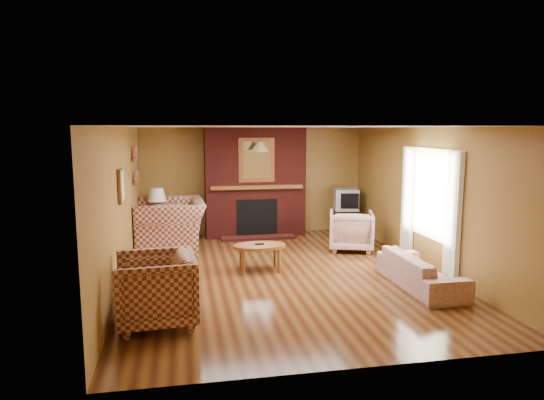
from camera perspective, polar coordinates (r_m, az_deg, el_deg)
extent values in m
plane|color=#3F1E0D|center=(8.08, 1.28, -8.67)|extent=(6.50, 6.50, 0.00)
plane|color=white|center=(7.72, 1.34, 8.60)|extent=(6.50, 6.50, 0.00)
plane|color=olive|center=(10.99, -2.21, 2.27)|extent=(6.50, 0.00, 6.50)
plane|color=olive|center=(4.74, 9.53, -6.04)|extent=(6.50, 0.00, 6.50)
plane|color=olive|center=(7.70, -17.22, -0.74)|extent=(0.00, 6.50, 6.50)
plane|color=olive|center=(8.68, 17.68, 0.24)|extent=(0.00, 6.50, 6.50)
cube|color=#4B1410|center=(10.74, -2.02, 2.13)|extent=(2.20, 0.50, 2.40)
cube|color=black|center=(10.62, -1.81, -2.02)|extent=(0.90, 0.06, 0.80)
cube|color=#4B1410|center=(10.55, -1.65, -4.43)|extent=(1.60, 0.35, 0.06)
cube|color=brown|center=(10.48, -1.79, 1.54)|extent=(2.00, 0.18, 0.08)
cube|color=brown|center=(10.46, -1.83, 4.72)|extent=(0.78, 0.05, 0.95)
cube|color=white|center=(10.43, -1.81, 4.71)|extent=(0.62, 0.02, 0.80)
cube|color=beige|center=(7.86, 20.51, -1.83)|extent=(0.08, 0.35, 2.00)
cube|color=beige|center=(9.16, 15.68, -0.22)|extent=(0.08, 0.35, 2.00)
cube|color=white|center=(8.48, 18.22, 0.72)|extent=(0.03, 1.10, 1.50)
cube|color=brown|center=(9.55, -15.82, 1.94)|extent=(0.06, 0.55, 0.04)
cube|color=brown|center=(9.51, -15.92, 4.63)|extent=(0.06, 0.55, 0.04)
cube|color=brown|center=(7.35, -17.36, 1.59)|extent=(0.04, 0.40, 0.50)
cube|color=beige|center=(7.35, -17.17, 1.60)|extent=(0.01, 0.32, 0.42)
cylinder|color=black|center=(9.99, -1.44, 7.53)|extent=(0.01, 0.01, 0.35)
cone|color=#AD7545|center=(9.99, -1.43, 6.27)|extent=(0.36, 0.36, 0.18)
imported|color=maroon|center=(9.80, -11.92, -2.84)|extent=(1.39, 1.57, 0.98)
imported|color=maroon|center=(6.15, -13.54, -10.18)|extent=(1.03, 1.01, 0.88)
imported|color=beige|center=(7.69, 17.11, -7.98)|extent=(0.69, 1.74, 0.51)
imported|color=beige|center=(9.66, 9.28, -3.56)|extent=(1.05, 1.07, 0.78)
ellipsoid|color=brown|center=(8.14, -1.47, -5.45)|extent=(0.89, 0.55, 0.05)
cube|color=black|center=(8.14, -1.47, -5.20)|extent=(0.15, 0.05, 0.02)
cylinder|color=brown|center=(8.42, 0.35, -6.56)|extent=(0.05, 0.05, 0.40)
cylinder|color=brown|center=(8.33, -3.69, -6.74)|extent=(0.05, 0.05, 0.40)
cylinder|color=brown|center=(8.08, 0.83, -7.20)|extent=(0.05, 0.05, 0.40)
cylinder|color=brown|center=(7.99, -3.38, -7.40)|extent=(0.05, 0.05, 0.40)
cube|color=brown|center=(10.23, -13.24, -3.63)|extent=(0.42, 0.42, 0.56)
sphere|color=white|center=(10.15, -13.32, -1.26)|extent=(0.30, 0.30, 0.30)
cylinder|color=black|center=(10.13, -13.35, -0.33)|extent=(0.03, 0.03, 0.09)
cone|color=white|center=(10.10, -13.39, 0.61)|extent=(0.37, 0.37, 0.26)
cube|color=black|center=(11.18, 8.62, -2.52)|extent=(0.54, 0.50, 0.54)
cube|color=#A1A4A9|center=(11.10, 8.68, 0.08)|extent=(0.60, 0.58, 0.48)
cube|color=black|center=(10.85, 9.13, -0.12)|extent=(0.40, 0.09, 0.34)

